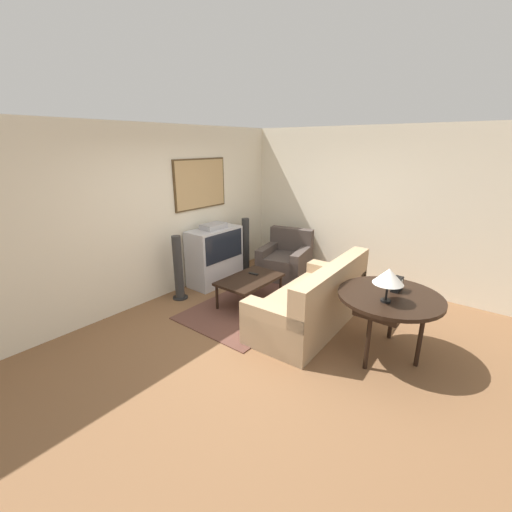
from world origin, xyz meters
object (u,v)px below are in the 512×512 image
coffee_table (250,281)px  speaker_tower_right (246,246)px  mantel_clock (397,284)px  console_table (390,300)px  table_lamp (389,277)px  armchair (285,261)px  couch (313,303)px  speaker_tower_left (178,269)px  tv (215,255)px

coffee_table → speaker_tower_right: size_ratio=0.96×
mantel_clock → speaker_tower_right: size_ratio=0.16×
console_table → table_lamp: size_ratio=3.04×
mantel_clock → speaker_tower_right: speaker_tower_right is taller
armchair → mantel_clock: mantel_clock is taller
coffee_table → mantel_clock: (0.12, -2.12, 0.46)m
coffee_table → table_lamp: table_lamp is taller
table_lamp → mantel_clock: bearing=-0.1°
couch → coffee_table: (-0.04, 1.09, 0.07)m
console_table → speaker_tower_right: bearing=69.6°
coffee_table → speaker_tower_left: bearing=117.9°
tv → console_table: bearing=-96.0°
table_lamp → couch: bearing=74.0°
tv → coffee_table: size_ratio=1.09×
tv → table_lamp: bearing=-99.7°
couch → table_lamp: table_lamp is taller
tv → speaker_tower_left: size_ratio=1.04×
console_table → speaker_tower_left: 3.19m
couch → mantel_clock: 1.17m
couch → speaker_tower_right: size_ratio=1.91×
table_lamp → coffee_table: bearing=83.2°
armchair → console_table: 2.77m
table_lamp → console_table: bearing=3.2°
console_table → mantel_clock: (0.16, -0.01, 0.15)m
tv → console_table: size_ratio=0.94×
couch → armchair: (1.31, 1.33, -0.03)m
speaker_tower_right → armchair: bearing=-73.4°
armchair → table_lamp: (-1.61, -2.37, 0.77)m
couch → mantel_clock: bearing=91.6°
tv → couch: size_ratio=0.54×
console_table → coffee_table: bearing=88.8°
table_lamp → speaker_tower_left: size_ratio=0.36×
speaker_tower_right → couch: bearing=-117.0°
table_lamp → speaker_tower_right: size_ratio=0.36×
couch → speaker_tower_left: speaker_tower_left is taller
armchair → speaker_tower_left: bearing=-124.9°
couch → mantel_clock: size_ratio=11.67×
tv → couch: 2.15m
speaker_tower_right → speaker_tower_left: bearing=180.0°
speaker_tower_left → couch: bearing=-74.5°
armchair → table_lamp: table_lamp is taller
console_table → speaker_tower_left: bearing=99.0°
tv → table_lamp: (-0.54, -3.16, 0.55)m
armchair → speaker_tower_left: (-1.90, 0.78, 0.21)m
armchair → speaker_tower_right: speaker_tower_right is taller
table_lamp → speaker_tower_left: bearing=95.3°
console_table → mantel_clock: size_ratio=6.76×
console_table → table_lamp: bearing=-176.8°
tv → speaker_tower_left: (-0.83, -0.01, -0.02)m
armchair → console_table: (-1.40, -2.35, 0.42)m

